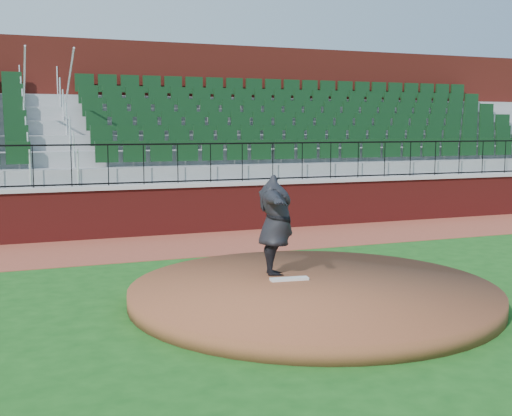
{
  "coord_description": "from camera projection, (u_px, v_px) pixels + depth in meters",
  "views": [
    {
      "loc": [
        -4.16,
        -9.21,
        2.73
      ],
      "look_at": [
        0.0,
        1.5,
        1.3
      ],
      "focal_mm": 45.86,
      "sensor_mm": 36.0,
      "label": 1
    }
  ],
  "objects": [
    {
      "name": "concourse_wall",
      "position": [
        135.0,
        126.0,
        21.6
      ],
      "size": [
        34.0,
        0.5,
        5.5
      ],
      "primitive_type": "cube",
      "color": "maroon",
      "rests_on": "ground"
    },
    {
      "name": "wall_cap",
      "position": [
        178.0,
        185.0,
        16.67
      ],
      "size": [
        34.0,
        0.45,
        0.1
      ],
      "primitive_type": "cube",
      "color": "#B7B7B7",
      "rests_on": "field_wall"
    },
    {
      "name": "warning_track",
      "position": [
        196.0,
        244.0,
        15.34
      ],
      "size": [
        34.0,
        3.2,
        0.01
      ],
      "primitive_type": "cube",
      "color": "brown",
      "rests_on": "ground"
    },
    {
      "name": "pitchers_mound",
      "position": [
        313.0,
        293.0,
        10.31
      ],
      "size": [
        5.78,
        5.78,
        0.25
      ],
      "primitive_type": "cylinder",
      "color": "brown",
      "rests_on": "ground"
    },
    {
      "name": "pitching_rubber",
      "position": [
        289.0,
        279.0,
        10.62
      ],
      "size": [
        0.64,
        0.23,
        0.04
      ],
      "primitive_type": "cube",
      "rotation": [
        0.0,
        0.0,
        -0.12
      ],
      "color": "silver",
      "rests_on": "pitchers_mound"
    },
    {
      "name": "ground",
      "position": [
        290.0,
        300.0,
        10.35
      ],
      "size": [
        90.0,
        90.0,
        0.0
      ],
      "primitive_type": "plane",
      "color": "#164E16",
      "rests_on": "ground"
    },
    {
      "name": "field_wall",
      "position": [
        178.0,
        210.0,
        16.75
      ],
      "size": [
        34.0,
        0.35,
        1.2
      ],
      "primitive_type": "cube",
      "color": "maroon",
      "rests_on": "ground"
    },
    {
      "name": "wall_railing",
      "position": [
        178.0,
        164.0,
        16.6
      ],
      "size": [
        34.0,
        0.05,
        1.0
      ],
      "primitive_type": null,
      "color": "black",
      "rests_on": "wall_cap"
    },
    {
      "name": "pitcher",
      "position": [
        275.0,
        225.0,
        10.93
      ],
      "size": [
        1.05,
        2.15,
        1.69
      ],
      "primitive_type": "imported",
      "rotation": [
        0.0,
        0.0,
        1.33
      ],
      "color": "black",
      "rests_on": "pitchers_mound"
    },
    {
      "name": "seating_stands",
      "position": [
        154.0,
        142.0,
        19.06
      ],
      "size": [
        34.0,
        5.1,
        4.6
      ],
      "primitive_type": null,
      "color": "gray",
      "rests_on": "ground"
    }
  ]
}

